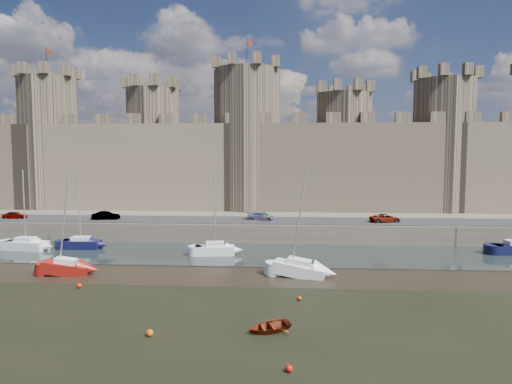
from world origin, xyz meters
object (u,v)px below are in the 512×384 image
Objects in this scene: sailboat_0 at (26,244)px; sailboat_4 at (66,267)px; sailboat_1 at (81,243)px; car_2 at (262,216)px; sailboat_2 at (215,249)px; car_1 at (106,216)px; sailboat_5 at (299,268)px; car_3 at (385,218)px; car_0 at (15,215)px.

sailboat_4 is (10.25, -10.50, -0.02)m from sailboat_0.
sailboat_0 reaches higher than sailboat_1.
sailboat_2 reaches higher than car_2.
car_1 is at bearing 108.19° from car_2.
sailboat_1 is at bearing 104.91° from sailboat_4.
sailboat_2 is 0.91× the size of sailboat_5.
sailboat_1 is (-38.47, -7.80, -2.30)m from car_3.
sailboat_0 reaches higher than car_1.
sailboat_2 reaches higher than car_1.
car_1 is 0.91× the size of car_3.
sailboat_1 is at bearing 87.51° from car_3.
car_2 is 16.60m from car_3.
sailboat_0 is at bearing 130.71° from sailboat_4.
sailboat_4 reaches higher than car_3.
car_0 is at bearing 107.11° from car_2.
car_0 is at bearing 127.67° from sailboat_4.
sailboat_0 is (-6.51, -8.75, -2.34)m from car_1.
car_2 is at bearing -93.42° from car_0.
sailboat_0 is (-28.25, -9.73, -2.33)m from car_2.
sailboat_0 is at bearing -169.87° from sailboat_1.
sailboat_5 reaches higher than car_0.
sailboat_5 reaches higher than car_3.
sailboat_0 reaches higher than car_3.
sailboat_0 is 6.46m from sailboat_1.
sailboat_5 reaches higher than sailboat_2.
sailboat_2 is at bearing -113.49° from car_0.
sailboat_4 is at bearing -71.20° from sailboat_1.
sailboat_2 is at bearing -7.76° from sailboat_1.
sailboat_5 reaches higher than sailboat_1.
sailboat_5 is at bearing 133.06° from car_3.
car_3 is at bearing 19.75° from sailboat_0.
sailboat_1 reaches higher than car_0.
sailboat_4 is 22.57m from sailboat_5.
car_2 is 0.40× the size of sailboat_4.
sailboat_4 is at bearing -165.64° from sailboat_5.
car_2 is (21.74, 0.98, -0.01)m from car_1.
sailboat_5 is at bearing -47.92° from sailboat_2.
sailboat_0 is 34.19m from sailboat_5.
sailboat_5 is (39.52, -18.44, -2.28)m from car_0.
car_1 reaches higher than car_0.
car_1 is 0.38× the size of sailboat_2.
car_3 is 0.42× the size of sailboat_0.
sailboat_0 is at bearing -147.65° from car_0.
car_0 is 0.79× the size of car_3.
sailboat_5 is at bearing -119.93° from car_0.
car_1 is 19.75m from sailboat_4.
sailboat_2 reaches higher than sailboat_1.
car_0 is 51.54m from car_3.
sailboat_2 is at bearing -129.34° from car_1.
car_2 is at bearing 27.51° from sailboat_0.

